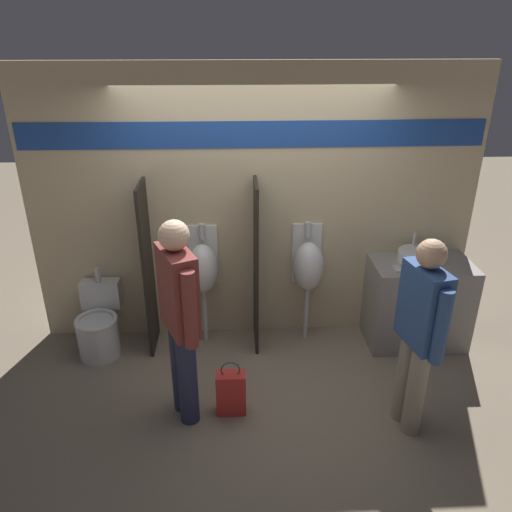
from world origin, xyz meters
The scene contains 13 objects.
ground_plane centered at (0.00, 0.00, 0.00)m, with size 16.00×16.00×0.00m, color gray.
display_wall centered at (0.00, 0.60, 1.36)m, with size 4.31×0.07×2.70m.
sink_counter centered at (1.62, 0.29, 0.44)m, with size 0.97×0.56×0.88m.
sink_basin centered at (1.57, 0.35, 0.93)m, with size 0.37×0.37×0.24m.
cell_phone centered at (1.33, 0.18, 0.89)m, with size 0.07×0.14×0.01m.
divider_near_counter centered at (-1.02, 0.34, 0.85)m, with size 0.03×0.45×1.70m.
divider_mid centered at (0.01, 0.34, 0.85)m, with size 0.03×0.45×1.70m.
urinal_near_counter centered at (-0.51, 0.41, 0.82)m, with size 0.31×0.33×1.24m.
urinal_far centered at (0.52, 0.41, 0.82)m, with size 0.31×0.33×1.24m.
toilet centered at (-1.54, 0.25, 0.28)m, with size 0.41×0.57×0.82m.
person_in_vest centered at (1.17, -0.88, 0.90)m, with size 0.26×0.56×1.63m.
person_with_lanyard centered at (-0.62, -0.68, 0.96)m, with size 0.35×0.56×1.73m.
shopping_bag centered at (-0.25, -0.68, 0.20)m, with size 0.25×0.13×0.51m.
Camera 1 is at (-0.20, -3.96, 2.97)m, focal length 35.00 mm.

